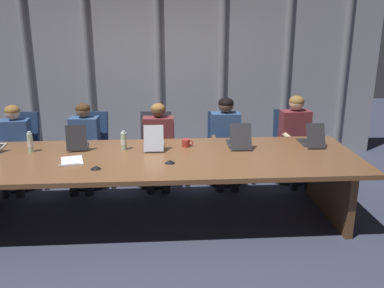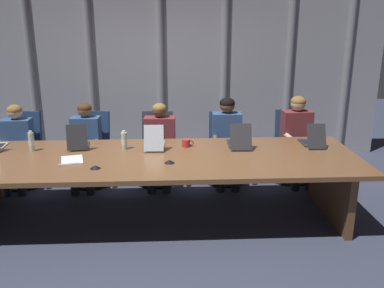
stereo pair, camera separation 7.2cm
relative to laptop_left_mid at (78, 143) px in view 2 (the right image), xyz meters
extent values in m
plane|color=#383D51|center=(0.90, -0.37, -0.81)|extent=(14.40, 14.40, 0.00)
cube|color=brown|center=(0.90, -0.37, -0.08)|extent=(4.49, 1.42, 0.05)
cube|color=black|center=(0.90, -0.37, -0.15)|extent=(3.82, 0.10, 0.06)
cube|color=brown|center=(2.90, -0.37, -0.46)|extent=(0.08, 1.21, 0.70)
cube|color=#9999A0|center=(0.90, 1.97, 0.52)|extent=(7.20, 0.10, 2.65)
cylinder|color=gray|center=(-1.07, 1.92, 0.52)|extent=(0.12, 0.12, 2.60)
cylinder|color=gray|center=(-0.16, 1.92, 0.52)|extent=(0.12, 0.12, 2.60)
cylinder|color=gray|center=(0.94, 1.92, 0.52)|extent=(0.12, 0.12, 2.60)
cylinder|color=gray|center=(1.95, 1.92, 0.52)|extent=(0.12, 0.12, 2.60)
cylinder|color=gray|center=(2.99, 1.92, 0.52)|extent=(0.12, 0.12, 2.60)
cylinder|color=gray|center=(3.94, 1.92, 0.52)|extent=(0.12, 0.12, 2.60)
cube|color=#2D2D33|center=(-0.01, 0.06, -0.05)|extent=(0.27, 0.34, 0.02)
cube|color=black|center=(-0.01, 0.08, -0.04)|extent=(0.22, 0.20, 0.00)
cube|color=#2D2D33|center=(0.02, -0.12, 0.10)|extent=(0.24, 0.09, 0.29)
cube|color=black|center=(0.02, -0.12, 0.10)|extent=(0.21, 0.08, 0.26)
cube|color=#A8ADB7|center=(0.89, 0.05, -0.05)|extent=(0.23, 0.32, 0.02)
cube|color=black|center=(0.89, 0.07, -0.04)|extent=(0.19, 0.18, 0.00)
cube|color=#A8ADB7|center=(0.89, -0.18, 0.10)|extent=(0.23, 0.14, 0.28)
cube|color=black|center=(0.89, -0.17, 0.10)|extent=(0.20, 0.12, 0.25)
cube|color=#2D2D33|center=(1.89, 0.04, -0.05)|extent=(0.26, 0.33, 0.02)
cube|color=black|center=(1.89, 0.07, -0.04)|extent=(0.22, 0.19, 0.00)
cube|color=#2D2D33|center=(1.88, -0.19, 0.10)|extent=(0.25, 0.15, 0.28)
cube|color=black|center=(1.88, -0.18, 0.10)|extent=(0.23, 0.13, 0.25)
cube|color=#2D2D33|center=(2.76, 0.03, -0.05)|extent=(0.22, 0.31, 0.02)
cube|color=black|center=(2.76, 0.06, -0.04)|extent=(0.18, 0.17, 0.00)
cube|color=#2D2D33|center=(2.76, -0.18, 0.09)|extent=(0.22, 0.13, 0.27)
cube|color=black|center=(2.76, -0.18, 0.10)|extent=(0.19, 0.11, 0.24)
cube|color=navy|center=(-0.97, 0.77, -0.38)|extent=(0.54, 0.54, 0.08)
cube|color=navy|center=(-0.93, 0.99, -0.09)|extent=(0.45, 0.18, 0.52)
cylinder|color=#262628|center=(-0.97, 0.77, -0.60)|extent=(0.05, 0.05, 0.34)
cylinder|color=black|center=(-0.97, 0.77, -0.79)|extent=(0.60, 0.60, 0.04)
cube|color=navy|center=(-0.03, 0.77, -0.38)|extent=(0.55, 0.55, 0.08)
cube|color=navy|center=(0.01, 0.98, -0.09)|extent=(0.45, 0.19, 0.51)
cylinder|color=#262628|center=(-0.03, 0.77, -0.60)|extent=(0.05, 0.05, 0.34)
cylinder|color=black|center=(-0.03, 0.77, -0.79)|extent=(0.60, 0.60, 0.04)
cube|color=#2D2D38|center=(0.88, 0.77, -0.38)|extent=(0.51, 0.51, 0.08)
cube|color=#2D2D38|center=(0.89, 0.99, -0.10)|extent=(0.44, 0.15, 0.50)
cylinder|color=#262628|center=(0.88, 0.77, -0.60)|extent=(0.05, 0.05, 0.34)
cylinder|color=black|center=(0.88, 0.77, -0.79)|extent=(0.60, 0.60, 0.04)
cube|color=navy|center=(1.83, 0.77, -0.38)|extent=(0.51, 0.51, 0.08)
cube|color=navy|center=(1.84, 0.99, -0.10)|extent=(0.44, 0.14, 0.48)
cylinder|color=#262628|center=(1.83, 0.77, -0.60)|extent=(0.05, 0.05, 0.34)
cylinder|color=black|center=(1.83, 0.77, -0.79)|extent=(0.60, 0.60, 0.04)
cube|color=navy|center=(2.78, 0.77, -0.38)|extent=(0.52, 0.52, 0.08)
cube|color=navy|center=(2.80, 0.99, -0.10)|extent=(0.44, 0.16, 0.50)
cylinder|color=#262628|center=(2.78, 0.77, -0.60)|extent=(0.05, 0.05, 0.34)
cylinder|color=black|center=(2.78, 0.77, -0.79)|extent=(0.60, 0.60, 0.04)
cube|color=#335184|center=(-0.97, 0.75, -0.11)|extent=(0.38, 0.23, 0.46)
sphere|color=beige|center=(-0.97, 0.75, 0.22)|extent=(0.19, 0.19, 0.19)
ellipsoid|color=olive|center=(-0.97, 0.75, 0.24)|extent=(0.20, 0.20, 0.14)
cylinder|color=#335184|center=(-0.81, 0.75, -0.07)|extent=(0.07, 0.14, 0.27)
cylinder|color=beige|center=(-0.80, 0.54, -0.19)|extent=(0.07, 0.30, 0.06)
cylinder|color=#335184|center=(-1.13, 0.74, -0.07)|extent=(0.07, 0.14, 0.27)
cylinder|color=beige|center=(-1.12, 0.53, -0.19)|extent=(0.07, 0.30, 0.06)
cylinder|color=#262833|center=(-0.86, 0.55, -0.37)|extent=(0.14, 0.40, 0.13)
cylinder|color=#262833|center=(-0.86, 0.37, -0.59)|extent=(0.11, 0.11, 0.44)
cylinder|color=#262833|center=(-1.06, 0.54, -0.37)|extent=(0.14, 0.40, 0.13)
cylinder|color=#262833|center=(-1.06, 0.36, -0.59)|extent=(0.11, 0.11, 0.44)
cube|color=#335184|center=(-0.06, 0.75, -0.10)|extent=(0.39, 0.24, 0.48)
sphere|color=#8C6647|center=(-0.06, 0.75, 0.24)|extent=(0.19, 0.19, 0.19)
ellipsoid|color=#472D19|center=(-0.06, 0.75, 0.26)|extent=(0.19, 0.19, 0.14)
cylinder|color=#335184|center=(0.10, 0.74, -0.05)|extent=(0.08, 0.14, 0.27)
cylinder|color=#8C6647|center=(0.09, 0.53, -0.17)|extent=(0.08, 0.30, 0.06)
cylinder|color=#335184|center=(-0.21, 0.76, -0.05)|extent=(0.08, 0.14, 0.27)
cylinder|color=#8C6647|center=(-0.23, 0.55, -0.17)|extent=(0.08, 0.30, 0.06)
cylinder|color=#262833|center=(0.03, 0.54, -0.37)|extent=(0.15, 0.41, 0.13)
cylinder|color=#262833|center=(0.02, 0.36, -0.59)|extent=(0.11, 0.11, 0.44)
cylinder|color=#262833|center=(-0.17, 0.55, -0.37)|extent=(0.15, 0.41, 0.13)
cylinder|color=#262833|center=(-0.18, 0.37, -0.59)|extent=(0.11, 0.11, 0.44)
cube|color=brown|center=(0.93, 0.75, -0.11)|extent=(0.42, 0.24, 0.47)
sphere|color=brown|center=(0.93, 0.75, 0.22)|extent=(0.19, 0.19, 0.19)
ellipsoid|color=olive|center=(0.93, 0.75, 0.25)|extent=(0.19, 0.19, 0.14)
cylinder|color=brown|center=(1.11, 0.74, -0.06)|extent=(0.08, 0.14, 0.27)
cylinder|color=brown|center=(1.10, 0.53, -0.18)|extent=(0.07, 0.30, 0.06)
cylinder|color=brown|center=(0.76, 0.75, -0.06)|extent=(0.08, 0.14, 0.27)
cylinder|color=brown|center=(0.75, 0.54, -0.18)|extent=(0.07, 0.30, 0.06)
cylinder|color=#262833|center=(1.02, 0.54, -0.37)|extent=(0.14, 0.40, 0.13)
cylinder|color=#262833|center=(1.02, 0.36, -0.59)|extent=(0.11, 0.11, 0.44)
cylinder|color=#262833|center=(0.82, 0.55, -0.37)|extent=(0.14, 0.40, 0.13)
cylinder|color=#262833|center=(0.82, 0.37, -0.59)|extent=(0.11, 0.11, 0.44)
cube|color=#335184|center=(1.84, 0.75, -0.09)|extent=(0.40, 0.23, 0.52)
sphere|color=brown|center=(1.84, 0.75, 0.28)|extent=(0.21, 0.21, 0.21)
ellipsoid|color=black|center=(1.84, 0.75, 0.31)|extent=(0.21, 0.21, 0.15)
cylinder|color=#335184|center=(2.01, 0.74, -0.02)|extent=(0.08, 0.14, 0.27)
cylinder|color=brown|center=(2.00, 0.53, -0.13)|extent=(0.07, 0.30, 0.06)
cylinder|color=#335184|center=(1.68, 0.75, -0.02)|extent=(0.08, 0.14, 0.27)
cylinder|color=brown|center=(1.67, 0.54, -0.13)|extent=(0.07, 0.30, 0.06)
cylinder|color=#262833|center=(1.94, 0.54, -0.37)|extent=(0.15, 0.40, 0.13)
cylinder|color=#262833|center=(1.93, 0.36, -0.59)|extent=(0.11, 0.11, 0.44)
cylinder|color=#262833|center=(1.74, 0.55, -0.37)|extent=(0.15, 0.40, 0.13)
cylinder|color=#262833|center=(1.73, 0.37, -0.59)|extent=(0.11, 0.11, 0.44)
cube|color=brown|center=(2.81, 0.75, -0.08)|extent=(0.41, 0.24, 0.53)
sphere|color=beige|center=(2.81, 0.75, 0.29)|extent=(0.20, 0.20, 0.20)
ellipsoid|color=olive|center=(2.81, 0.75, 0.32)|extent=(0.21, 0.21, 0.15)
cylinder|color=brown|center=(2.98, 0.76, 0.00)|extent=(0.08, 0.14, 0.27)
cylinder|color=beige|center=(2.99, 0.55, -0.12)|extent=(0.08, 0.30, 0.06)
cylinder|color=brown|center=(2.64, 0.74, 0.00)|extent=(0.08, 0.14, 0.27)
cylinder|color=beige|center=(2.65, 0.53, -0.12)|extent=(0.08, 0.30, 0.06)
cylinder|color=#262833|center=(2.92, 0.55, -0.37)|extent=(0.15, 0.41, 0.13)
cylinder|color=#262833|center=(2.93, 0.37, -0.59)|extent=(0.11, 0.11, 0.44)
cylinder|color=#262833|center=(2.72, 0.54, -0.37)|extent=(0.15, 0.41, 0.13)
cylinder|color=#262833|center=(2.73, 0.36, -0.59)|extent=(0.11, 0.11, 0.44)
cylinder|color=#ADD1B2|center=(-0.50, -0.10, 0.05)|extent=(0.06, 0.06, 0.22)
cylinder|color=white|center=(-0.50, -0.10, 0.04)|extent=(0.06, 0.06, 0.07)
cylinder|color=white|center=(-0.50, -0.10, 0.17)|extent=(0.03, 0.03, 0.02)
cylinder|color=#ADD1B2|center=(0.54, -0.08, 0.04)|extent=(0.06, 0.06, 0.20)
cylinder|color=white|center=(0.54, -0.08, 0.03)|extent=(0.07, 0.07, 0.06)
cylinder|color=white|center=(0.54, -0.08, 0.15)|extent=(0.04, 0.04, 0.02)
cylinder|color=#B2332D|center=(1.26, -0.02, -0.01)|extent=(0.10, 0.10, 0.09)
torus|color=#B2332D|center=(1.32, -0.02, -0.01)|extent=(0.06, 0.01, 0.06)
cone|color=black|center=(1.06, -0.59, -0.04)|extent=(0.11, 0.11, 0.03)
cone|color=black|center=(0.32, -0.72, -0.04)|extent=(0.11, 0.11, 0.03)
cube|color=silver|center=(0.03, -0.47, -0.05)|extent=(0.29, 0.34, 0.02)
cylinder|color=silver|center=(0.03, -0.62, -0.04)|extent=(0.21, 0.06, 0.01)
camera|label=1|loc=(1.02, -4.68, 1.38)|focal=38.65mm
camera|label=2|loc=(1.09, -4.68, 1.38)|focal=38.65mm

